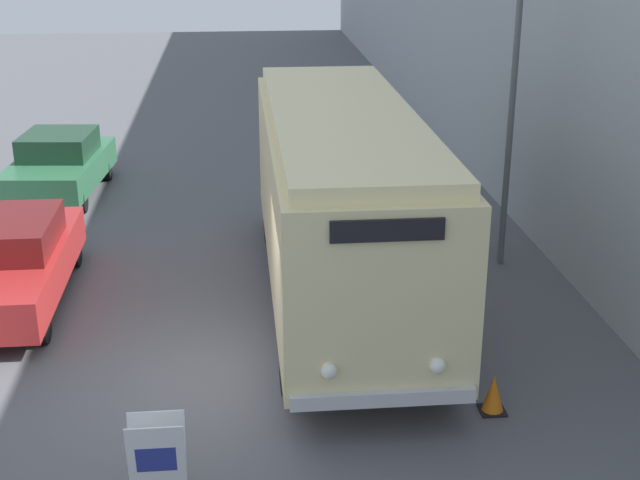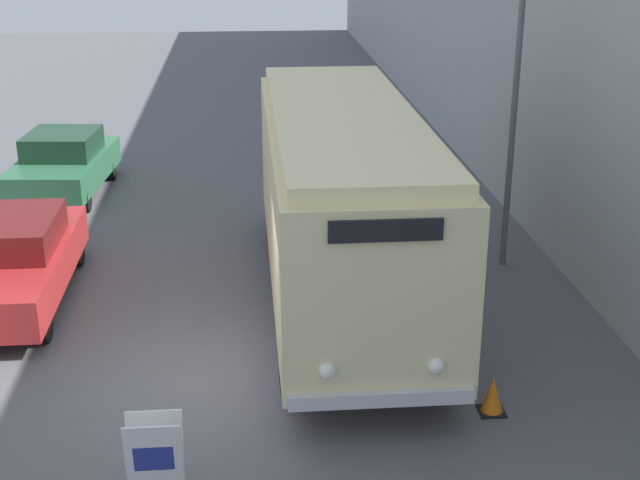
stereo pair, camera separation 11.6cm
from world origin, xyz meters
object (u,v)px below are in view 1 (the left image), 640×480
at_px(sign_board, 157,458).
at_px(vintage_bus, 342,196).
at_px(traffic_cone, 493,394).
at_px(parked_car_mid, 60,164).
at_px(parked_car_near, 14,262).
at_px(streetlamp, 519,16).

bearing_deg(sign_board, vintage_bus, 62.13).
bearing_deg(traffic_cone, parked_car_mid, 125.59).
bearing_deg(traffic_cone, sign_board, -162.45).
distance_m(vintage_bus, parked_car_near, 5.90).
bearing_deg(vintage_bus, parked_car_near, 175.29).
xyz_separation_m(vintage_bus, sign_board, (-2.85, -5.38, -1.46)).
relative_size(sign_board, parked_car_near, 0.22).
bearing_deg(parked_car_near, parked_car_mid, 92.69).
distance_m(sign_board, streetlamp, 10.18).
height_order(vintage_bus, sign_board, vintage_bus).
distance_m(streetlamp, traffic_cone, 7.25).
bearing_deg(parked_car_near, traffic_cone, -31.04).
relative_size(sign_board, parked_car_mid, 0.24).
xyz_separation_m(vintage_bus, parked_car_near, (-5.76, 0.47, -1.18)).
relative_size(streetlamp, parked_car_near, 1.60).
xyz_separation_m(streetlamp, parked_car_near, (-9.11, -0.97, -4.02)).
bearing_deg(sign_board, parked_car_near, 116.44).
relative_size(vintage_bus, traffic_cone, 16.42).
relative_size(sign_board, traffic_cone, 1.83).
height_order(parked_car_mid, traffic_cone, parked_car_mid).
bearing_deg(parked_car_near, sign_board, -63.76).
xyz_separation_m(streetlamp, traffic_cone, (-1.68, -5.40, -4.52)).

